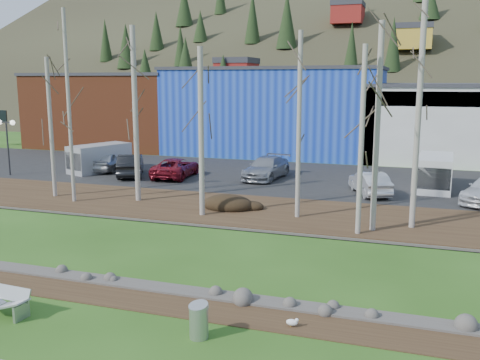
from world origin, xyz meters
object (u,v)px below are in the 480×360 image
(litter_bin, at_px, (199,322))
(car_4, at_px, (370,183))
(car_1, at_px, (130,165))
(seagull, at_px, (292,322))
(van_grey, at_px, (98,158))
(car_3, at_px, (266,168))
(car_0, at_px, (110,161))
(car_2, at_px, (176,168))
(street_lamp, at_px, (7,132))
(van_white, at_px, (435,173))
(bench_damaged, at_px, (2,301))

(litter_bin, bearing_deg, car_4, 81.98)
(car_1, bearing_deg, seagull, 103.47)
(car_4, distance_m, van_grey, 20.69)
(car_3, bearing_deg, car_0, -171.13)
(car_1, distance_m, car_2, 3.45)
(car_4, bearing_deg, car_3, -45.57)
(car_2, relative_size, car_4, 1.16)
(car_4, height_order, van_grey, van_grey)
(seagull, distance_m, car_0, 29.04)
(street_lamp, relative_size, car_2, 0.81)
(car_1, relative_size, car_4, 1.12)
(street_lamp, bearing_deg, litter_bin, -38.02)
(van_white, bearing_deg, seagull, -98.07)
(car_3, bearing_deg, car_1, -161.48)
(van_grey, bearing_deg, litter_bin, -31.40)
(litter_bin, distance_m, seagull, 2.76)
(car_2, height_order, van_grey, van_grey)
(bench_damaged, relative_size, street_lamp, 0.49)
(bench_damaged, bearing_deg, seagull, 16.30)
(street_lamp, relative_size, car_3, 0.77)
(van_white, bearing_deg, car_1, -172.01)
(car_2, distance_m, van_white, 17.74)
(bench_damaged, relative_size, van_grey, 0.39)
(car_2, bearing_deg, street_lamp, 9.68)
(seagull, distance_m, street_lamp, 31.06)
(street_lamp, bearing_deg, car_3, 15.32)
(litter_bin, relative_size, van_grey, 0.18)
(street_lamp, height_order, car_3, street_lamp)
(van_white, distance_m, van_grey, 24.44)
(car_3, bearing_deg, van_white, 4.43)
(car_0, relative_size, car_4, 1.02)
(bench_damaged, xyz_separation_m, street_lamp, (-16.80, 19.41, 2.91))
(car_0, relative_size, van_white, 0.87)
(street_lamp, relative_size, van_white, 0.81)
(seagull, height_order, car_0, car_0)
(bench_damaged, distance_m, car_2, 22.93)
(car_1, xyz_separation_m, car_4, (17.29, -1.07, -0.09))
(bench_damaged, bearing_deg, car_2, 105.47)
(car_3, distance_m, car_4, 8.17)
(van_grey, bearing_deg, car_1, 6.18)
(bench_damaged, distance_m, van_white, 27.04)
(bench_damaged, relative_size, seagull, 4.85)
(car_2, xyz_separation_m, car_4, (13.88, -1.60, 0.01))
(car_2, bearing_deg, litter_bin, 112.25)
(street_lamp, distance_m, car_3, 19.22)
(car_3, relative_size, van_grey, 1.03)
(seagull, relative_size, car_2, 0.08)
(car_0, xyz_separation_m, car_2, (6.11, -1.03, -0.05))
(bench_damaged, height_order, car_4, car_4)
(car_4, relative_size, van_grey, 0.84)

